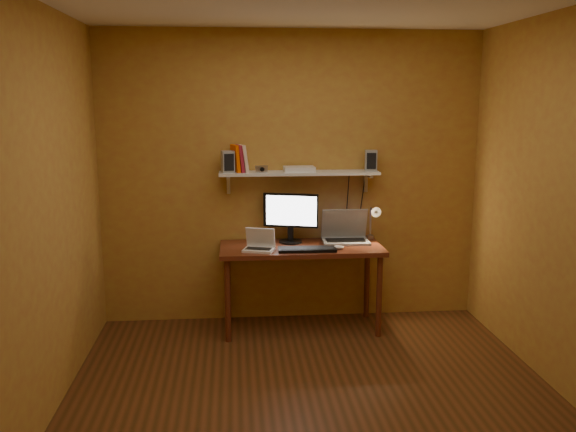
{
  "coord_description": "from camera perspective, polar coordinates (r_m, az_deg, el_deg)",
  "views": [
    {
      "loc": [
        -0.52,
        -3.81,
        2.01
      ],
      "look_at": [
        -0.07,
        1.18,
        1.04
      ],
      "focal_mm": 38.0,
      "sensor_mm": 36.0,
      "label": 1
    }
  ],
  "objects": [
    {
      "name": "laptop",
      "position": [
        5.45,
        5.35,
        -1.6
      ],
      "size": [
        0.41,
        0.3,
        0.29
      ],
      "rotation": [
        0.0,
        0.0,
        -0.03
      ],
      "color": "#95989D",
      "rests_on": "desk"
    },
    {
      "name": "room",
      "position": [
        3.91,
        2.58,
        0.53
      ],
      "size": [
        3.44,
        3.24,
        2.64
      ],
      "color": "brown",
      "rests_on": "ground"
    },
    {
      "name": "wall_shelf",
      "position": [
        5.35,
        1.05,
        4.01
      ],
      "size": [
        1.4,
        0.25,
        0.21
      ],
      "color": "silver",
      "rests_on": "room"
    },
    {
      "name": "books",
      "position": [
        5.31,
        -4.58,
        5.38
      ],
      "size": [
        0.16,
        0.17,
        0.24
      ],
      "color": "#F75400",
      "rests_on": "wall_shelf"
    },
    {
      "name": "desk",
      "position": [
        5.29,
        1.25,
        -3.72
      ],
      "size": [
        1.4,
        0.6,
        0.75
      ],
      "color": "#5E2D16",
      "rests_on": "ground"
    },
    {
      "name": "router",
      "position": [
        5.35,
        1.05,
        4.42
      ],
      "size": [
        0.27,
        0.19,
        0.04
      ],
      "primitive_type": "cube",
      "rotation": [
        0.0,
        0.0,
        0.03
      ],
      "color": "white",
      "rests_on": "wall_shelf"
    },
    {
      "name": "keyboard",
      "position": [
        5.11,
        1.8,
        -3.14
      ],
      "size": [
        0.49,
        0.17,
        0.03
      ],
      "primitive_type": "cube",
      "rotation": [
        0.0,
        0.0,
        -0.02
      ],
      "color": "black",
      "rests_on": "desk"
    },
    {
      "name": "monitor",
      "position": [
        5.35,
        0.25,
        0.08
      ],
      "size": [
        0.47,
        0.25,
        0.44
      ],
      "rotation": [
        0.0,
        0.0,
        -0.28
      ],
      "color": "black",
      "rests_on": "desk"
    },
    {
      "name": "mouse",
      "position": [
        5.18,
        4.76,
        -2.93
      ],
      "size": [
        0.1,
        0.08,
        0.03
      ],
      "primitive_type": "ellipsoid",
      "rotation": [
        0.0,
        0.0,
        -0.19
      ],
      "color": "white",
      "rests_on": "desk"
    },
    {
      "name": "desk_lamp",
      "position": [
        5.46,
        8.01,
        -0.21
      ],
      "size": [
        0.09,
        0.23,
        0.38
      ],
      "color": "silver",
      "rests_on": "desk"
    },
    {
      "name": "speaker_left",
      "position": [
        5.29,
        -5.65,
        5.08
      ],
      "size": [
        0.12,
        0.12,
        0.19
      ],
      "primitive_type": "cube",
      "rotation": [
        0.0,
        0.0,
        0.19
      ],
      "color": "#95989D",
      "rests_on": "wall_shelf"
    },
    {
      "name": "speaker_right",
      "position": [
        5.46,
        7.76,
        5.18
      ],
      "size": [
        0.11,
        0.11,
        0.18
      ],
      "primitive_type": "cube",
      "rotation": [
        0.0,
        0.0,
        -0.13
      ],
      "color": "#95989D",
      "rests_on": "wall_shelf"
    },
    {
      "name": "shelf_camera",
      "position": [
        5.27,
        -2.5,
        4.41
      ],
      "size": [
        0.11,
        0.06,
        0.06
      ],
      "color": "silver",
      "rests_on": "wall_shelf"
    },
    {
      "name": "netbook",
      "position": [
        5.12,
        -2.69,
        -2.65
      ],
      "size": [
        0.29,
        0.24,
        0.19
      ],
      "rotation": [
        0.0,
        0.0,
        -0.31
      ],
      "color": "white",
      "rests_on": "desk"
    }
  ]
}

